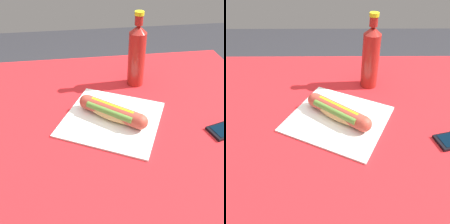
% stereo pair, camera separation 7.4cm
% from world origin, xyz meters
% --- Properties ---
extents(dining_table, '(1.08, 0.99, 0.76)m').
position_xyz_m(dining_table, '(0.00, 0.00, 0.63)').
color(dining_table, brown).
rests_on(dining_table, ground).
extents(paper_wrapper, '(0.37, 0.36, 0.01)m').
position_xyz_m(paper_wrapper, '(0.01, -0.05, 0.76)').
color(paper_wrapper, white).
rests_on(paper_wrapper, dining_table).
extents(hot_dog, '(0.20, 0.17, 0.05)m').
position_xyz_m(hot_dog, '(0.01, -0.05, 0.79)').
color(hot_dog, tan).
rests_on(hot_dog, paper_wrapper).
extents(soda_bottle, '(0.06, 0.06, 0.27)m').
position_xyz_m(soda_bottle, '(-0.10, -0.25, 0.88)').
color(soda_bottle, maroon).
rests_on(soda_bottle, dining_table).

